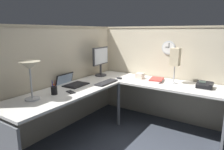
% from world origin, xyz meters
% --- Properties ---
extents(ground_plane, '(6.80, 6.80, 0.00)m').
position_xyz_m(ground_plane, '(0.00, 0.00, 0.00)').
color(ground_plane, '#383D47').
extents(cubicle_wall_back, '(2.57, 0.12, 1.58)m').
position_xyz_m(cubicle_wall_back, '(-0.36, 0.87, 0.79)').
color(cubicle_wall_back, beige).
rests_on(cubicle_wall_back, ground).
extents(cubicle_wall_right, '(0.12, 2.37, 1.58)m').
position_xyz_m(cubicle_wall_right, '(0.87, -0.27, 0.79)').
color(cubicle_wall_right, beige).
rests_on(cubicle_wall_right, ground).
extents(desk, '(2.35, 2.15, 0.73)m').
position_xyz_m(desk, '(-0.15, -0.05, 0.63)').
color(desk, silver).
rests_on(desk, ground).
extents(monitor, '(0.46, 0.20, 0.50)m').
position_xyz_m(monitor, '(0.34, 0.64, 1.02)').
color(monitor, '#38383D').
rests_on(monitor, desk).
extents(laptop, '(0.36, 0.40, 0.22)m').
position_xyz_m(laptop, '(-0.38, 0.66, 0.75)').
color(laptop, black).
rests_on(laptop, desk).
extents(keyboard, '(0.43, 0.15, 0.02)m').
position_xyz_m(keyboard, '(-0.03, 0.26, 0.74)').
color(keyboard, '#232326').
rests_on(keyboard, desk).
extents(computer_mouse, '(0.06, 0.10, 0.03)m').
position_xyz_m(computer_mouse, '(0.30, 0.24, 0.75)').
color(computer_mouse, '#232326').
rests_on(computer_mouse, desk).
extents(desk_lamp_dome, '(0.24, 0.24, 0.44)m').
position_xyz_m(desk_lamp_dome, '(-1.11, 0.55, 1.09)').
color(desk_lamp_dome, '#B7BABF').
rests_on(desk_lamp_dome, desk).
extents(pen_cup, '(0.08, 0.08, 0.18)m').
position_xyz_m(pen_cup, '(-0.84, 0.49, 0.78)').
color(pen_cup, black).
rests_on(pen_cup, desk).
extents(cell_phone, '(0.11, 0.16, 0.01)m').
position_xyz_m(cell_phone, '(-0.66, 0.38, 0.73)').
color(cell_phone, black).
rests_on(cell_phone, desk).
extents(office_phone, '(0.19, 0.21, 0.11)m').
position_xyz_m(office_phone, '(0.51, -1.03, 0.77)').
color(office_phone, black).
rests_on(office_phone, desk).
extents(book_stack, '(0.30, 0.23, 0.04)m').
position_xyz_m(book_stack, '(0.49, -0.32, 0.75)').
color(book_stack, silver).
rests_on(book_stack, desk).
extents(desk_lamp_paper, '(0.13, 0.13, 0.53)m').
position_xyz_m(desk_lamp_paper, '(0.52, -0.59, 1.11)').
color(desk_lamp_paper, '#B7BABF').
rests_on(desk_lamp_paper, desk).
extents(tissue_box, '(0.12, 0.12, 0.09)m').
position_xyz_m(tissue_box, '(0.52, -0.03, 0.78)').
color(tissue_box, beige).
rests_on(tissue_box, desk).
extents(wall_clock, '(0.04, 0.22, 0.22)m').
position_xyz_m(wall_clock, '(0.82, -0.39, 1.23)').
color(wall_clock, '#B7BABF').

